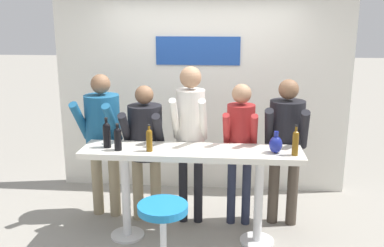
# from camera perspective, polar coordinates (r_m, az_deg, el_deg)

# --- Properties ---
(ground_plane) EXTENTS (40.00, 40.00, 0.00)m
(ground_plane) POSITION_cam_1_polar(r_m,az_deg,el_deg) (4.73, -0.08, -15.10)
(ground_plane) COLOR gray
(back_wall) EXTENTS (3.84, 0.12, 2.75)m
(back_wall) POSITION_cam_1_polar(r_m,az_deg,el_deg) (5.66, 1.24, 4.73)
(back_wall) COLOR silver
(back_wall) RESTS_ON ground_plane
(tasting_table) EXTENTS (2.24, 0.49, 1.00)m
(tasting_table) POSITION_cam_1_polar(r_m,az_deg,el_deg) (4.39, -0.09, -5.71)
(tasting_table) COLOR silver
(tasting_table) RESTS_ON ground_plane
(bar_stool) EXTENTS (0.47, 0.47, 0.69)m
(bar_stool) POSITION_cam_1_polar(r_m,az_deg,el_deg) (3.96, -3.87, -13.70)
(bar_stool) COLOR silver
(bar_stool) RESTS_ON ground_plane
(person_far_left) EXTENTS (0.52, 0.60, 1.69)m
(person_far_left) POSITION_cam_1_polar(r_m,az_deg,el_deg) (4.98, -11.83, -0.97)
(person_far_left) COLOR gray
(person_far_left) RESTS_ON ground_plane
(person_left) EXTENTS (0.46, 0.53, 1.58)m
(person_left) POSITION_cam_1_polar(r_m,az_deg,el_deg) (4.80, -6.25, -2.16)
(person_left) COLOR gray
(person_left) RESTS_ON ground_plane
(person_center_left) EXTENTS (0.38, 0.52, 1.79)m
(person_center_left) POSITION_cam_1_polar(r_m,az_deg,el_deg) (4.67, -0.20, -0.44)
(person_center_left) COLOR black
(person_center_left) RESTS_ON ground_plane
(person_center) EXTENTS (0.38, 0.50, 1.61)m
(person_center) POSITION_cam_1_polar(r_m,az_deg,el_deg) (4.69, 6.46, -2.03)
(person_center) COLOR #23283D
(person_center) RESTS_ON ground_plane
(person_center_right) EXTENTS (0.50, 0.59, 1.66)m
(person_center_right) POSITION_cam_1_polar(r_m,az_deg,el_deg) (4.77, 12.41, -1.83)
(person_center_right) COLOR #473D33
(person_center_right) RESTS_ON ground_plane
(wine_bottle_0) EXTENTS (0.06, 0.06, 0.28)m
(wine_bottle_0) POSITION_cam_1_polar(r_m,az_deg,el_deg) (4.25, -5.72, -2.07)
(wine_bottle_0) COLOR brown
(wine_bottle_0) RESTS_ON tasting_table
(wine_bottle_1) EXTENTS (0.07, 0.07, 0.28)m
(wine_bottle_1) POSITION_cam_1_polar(r_m,az_deg,el_deg) (4.32, -9.87, -1.90)
(wine_bottle_1) COLOR black
(wine_bottle_1) RESTS_ON tasting_table
(wine_bottle_2) EXTENTS (0.08, 0.08, 0.31)m
(wine_bottle_2) POSITION_cam_1_polar(r_m,az_deg,el_deg) (4.43, -11.30, -1.36)
(wine_bottle_2) COLOR black
(wine_bottle_2) RESTS_ON tasting_table
(wine_bottle_3) EXTENTS (0.06, 0.06, 0.30)m
(wine_bottle_3) POSITION_cam_1_polar(r_m,az_deg,el_deg) (4.23, 13.63, -2.38)
(wine_bottle_3) COLOR brown
(wine_bottle_3) RESTS_ON tasting_table
(decorative_vase) EXTENTS (0.13, 0.13, 0.22)m
(decorative_vase) POSITION_cam_1_polar(r_m,az_deg,el_deg) (4.27, 11.10, -2.73)
(decorative_vase) COLOR navy
(decorative_vase) RESTS_ON tasting_table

